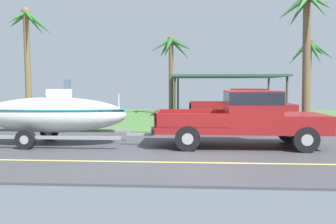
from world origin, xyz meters
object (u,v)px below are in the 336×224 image
Objects in this scene: palm_tree_mid at (305,29)px; palm_tree_far_right at (172,53)px; palm_tree_near_right at (28,37)px; pickup_truck_towing at (250,116)px; boat_on_trailer at (52,114)px; parked_pickup_background at (247,105)px; palm_tree_near_left at (309,56)px; carport_awning at (226,77)px.

palm_tree_mid is 1.27× the size of palm_tree_far_right.
palm_tree_mid is (16.05, -3.66, -0.20)m from palm_tree_near_right.
pickup_truck_towing is 0.90× the size of boat_on_trailer.
parked_pickup_background is (0.94, 6.57, -0.00)m from pickup_truck_towing.
palm_tree_near_left is at bearing 45.15° from boat_on_trailer.
palm_tree_far_right is (-3.29, 12.14, 3.17)m from pickup_truck_towing.
boat_on_trailer is at bearing -134.85° from palm_tree_near_left.
parked_pickup_background is at bearing -14.87° from palm_tree_near_right.
boat_on_trailer is at bearing -120.10° from carport_awning.
pickup_truck_towing is 1.09× the size of palm_tree_near_left.
pickup_truck_towing is at bearing 0.00° from boat_on_trailer.
palm_tree_far_right is (-4.23, 5.57, 3.17)m from parked_pickup_background.
palm_tree_near_right is (-5.50, 10.09, 4.04)m from boat_on_trailer.
pickup_truck_towing is 0.79× the size of carport_awning.
parked_pickup_background is 0.76× the size of carport_awning.
boat_on_trailer is at bearing -148.65° from palm_tree_mid.
parked_pickup_background is 1.05× the size of palm_tree_near_left.
palm_tree_near_left is 0.98× the size of palm_tree_far_right.
palm_tree_near_right is at bearing -169.24° from carport_awning.
palm_tree_mid is (3.73, 6.43, 3.86)m from pickup_truck_towing.
palm_tree_near_right is (-18.42, -2.90, 1.02)m from palm_tree_near_left.
palm_tree_near_right reaches higher than pickup_truck_towing.
parked_pickup_background is 1.03× the size of palm_tree_far_right.
palm_tree_far_right is at bearing 127.23° from parked_pickup_background.
carport_awning is at bearing 59.90° from boat_on_trailer.
palm_tree_near_left is (5.15, 6.42, 3.03)m from parked_pickup_background.
carport_awning is 1.07× the size of palm_tree_mid.
palm_tree_mid is at bearing -109.81° from palm_tree_near_left.
palm_tree_near_left is at bearing 5.18° from palm_tree_far_right.
palm_tree_near_right is at bearing 118.58° from boat_on_trailer.
palm_tree_near_left is at bearing 64.86° from pickup_truck_towing.
palm_tree_far_right is at bearing -174.20° from carport_awning.
boat_on_trailer is at bearing -61.42° from palm_tree_near_right.
parked_pickup_background is at bearing -85.09° from carport_awning.
palm_tree_near_right reaches higher than parked_pickup_background.
parked_pickup_background is 0.80× the size of palm_tree_near_right.
palm_tree_mid reaches higher than parked_pickup_background.
palm_tree_near_left is 0.76× the size of palm_tree_near_right.
carport_awning is 7.29m from palm_tree_mid.
palm_tree_far_right is at bearing 105.16° from pickup_truck_towing.
pickup_truck_towing is 6.82m from boat_on_trailer.
palm_tree_near_left is 18.67m from palm_tree_near_right.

